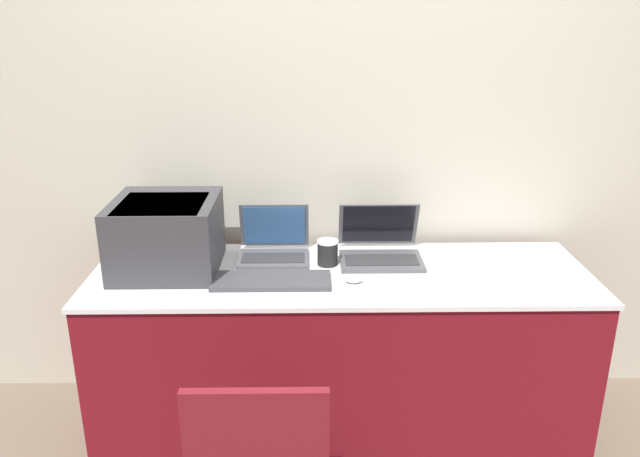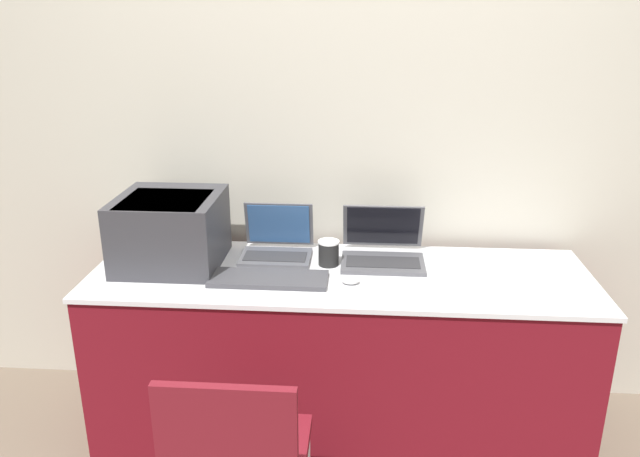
% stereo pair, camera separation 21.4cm
% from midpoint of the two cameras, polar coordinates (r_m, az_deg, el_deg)
% --- Properties ---
extents(wall_back, '(8.00, 0.05, 2.60)m').
position_cam_midpoint_polar(wall_back, '(2.84, -0.55, 9.04)').
color(wall_back, '#B7B2A3').
rests_on(wall_back, ground_plane).
extents(table, '(2.06, 0.66, 0.78)m').
position_cam_midpoint_polar(table, '(2.77, -0.44, -11.46)').
color(table, maroon).
rests_on(table, ground_plane).
extents(printer, '(0.42, 0.42, 0.30)m').
position_cam_midpoint_polar(printer, '(2.67, -16.14, -0.38)').
color(printer, '#333338').
rests_on(printer, table).
extents(laptop_left, '(0.31, 0.26, 0.22)m').
position_cam_midpoint_polar(laptop_left, '(2.74, -6.49, -1.67)').
color(laptop_left, '#4C4C51').
rests_on(laptop_left, table).
extents(laptop_right, '(0.35, 0.32, 0.23)m').
position_cam_midpoint_polar(laptop_right, '(2.71, 3.28, -1.75)').
color(laptop_right, '#4C4C51').
rests_on(laptop_right, table).
extents(external_keyboard, '(0.47, 0.17, 0.02)m').
position_cam_midpoint_polar(external_keyboard, '(2.50, -6.94, -4.81)').
color(external_keyboard, '#3D3D42').
rests_on(external_keyboard, table).
extents(coffee_cup, '(0.09, 0.09, 0.11)m').
position_cam_midpoint_polar(coffee_cup, '(2.64, -1.62, -2.25)').
color(coffee_cup, black).
rests_on(coffee_cup, table).
extents(mouse, '(0.07, 0.05, 0.03)m').
position_cam_midpoint_polar(mouse, '(2.48, 0.62, -4.68)').
color(mouse, silver).
rests_on(mouse, table).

